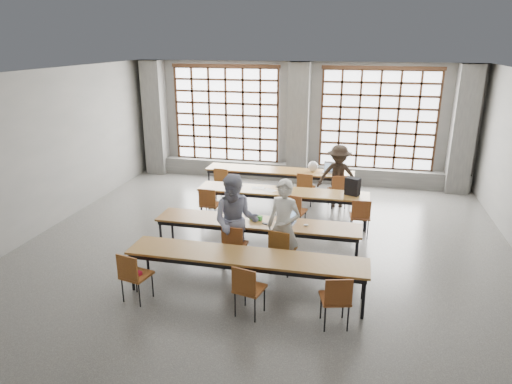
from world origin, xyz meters
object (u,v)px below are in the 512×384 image
desk_row_d (246,259)px  mouse (306,225)px  chair_back_mid (305,186)px  chair_mid_left (209,202)px  chair_back_left (223,180)px  chair_back_right (338,188)px  desk_row_b (282,193)px  chair_near_right (336,296)px  chair_front_right (281,247)px  desk_row_c (257,225)px  student_male (284,227)px  chair_mid_right (360,214)px  laptop_back (330,170)px  green_box (256,218)px  chair_mid_centre (295,209)px  backpack (353,186)px  plastic_bag (313,166)px  red_pouch (136,272)px  chair_near_left (133,273)px  chair_front_left (234,242)px  student_back (338,176)px  phone (265,224)px  student_female (236,222)px  desk_row_a (279,172)px  chair_near_mid (247,286)px

desk_row_d → mouse: size_ratio=40.82×
chair_back_mid → chair_mid_left: bearing=-139.4°
chair_back_left → chair_back_right: 3.04m
desk_row_b → chair_near_right: size_ratio=4.55×
mouse → chair_front_right: bearing=-121.2°
desk_row_c → chair_front_right: bearing=-47.1°
desk_row_c → chair_mid_left: chair_mid_left is taller
chair_near_right → student_male: size_ratio=0.50×
chair_mid_left → desk_row_b: bearing=21.4°
chair_mid_right → laptop_back: 2.62m
laptop_back → mouse: 3.86m
chair_back_mid → green_box: bearing=-101.6°
chair_mid_centre → desk_row_b: bearing=121.4°
backpack → plastic_bag: size_ratio=1.40×
red_pouch → backpack: bearing=50.7°
chair_near_right → chair_back_left: bearing=122.4°
chair_mid_left → chair_front_right: 2.84m
desk_row_c → plastic_bag: (0.68, 3.77, 0.21)m
chair_back_right → chair_mid_centre: (-0.86, -1.73, 0.00)m
chair_near_left → green_box: (1.53, 2.18, 0.24)m
chair_front_left → chair_front_right: same height
chair_back_left → student_back: size_ratio=0.55×
phone → student_female: bearing=-140.2°
chair_back_right → chair_near_left: size_ratio=1.00×
student_male → phone: (-0.42, 0.40, -0.14)m
desk_row_d → plastic_bag: size_ratio=13.99×
desk_row_b → student_male: bearing=-79.9°
student_male → backpack: size_ratio=4.40×
desk_row_b → student_male: (0.45, -2.49, 0.22)m
laptop_back → red_pouch: laptop_back is taller
desk_row_a → student_female: 4.23m
chair_near_left → chair_back_right: bearing=60.1°
chair_near_mid → student_female: size_ratio=0.49×
chair_front_left → mouse: 1.41m
chair_mid_centre → phone: chair_mid_centre is taller
chair_front_right → chair_near_left: same height
desk_row_d → student_male: size_ratio=2.27×
chair_front_right → laptop_back: laptop_back is taller
student_back → chair_front_left: bearing=-119.8°
desk_row_d → chair_back_right: bearing=74.5°
backpack → green_box: bearing=-109.9°
chair_back_right → student_back: (-0.02, 0.13, 0.27)m
student_male → plastic_bag: bearing=106.2°
student_male → chair_front_left: bearing=-154.6°
student_male → desk_row_b: bearing=117.3°
desk_row_c → chair_back_right: chair_back_right is taller
mouse → backpack: bearing=68.7°
chair_near_right → student_female: bearing=140.8°
chair_mid_centre → student_male: 1.90m
desk_row_a → backpack: backpack is taller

